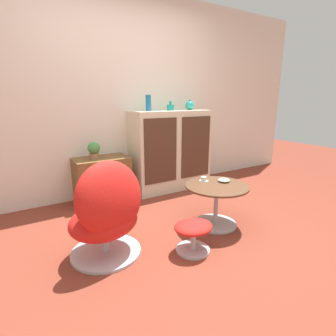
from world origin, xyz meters
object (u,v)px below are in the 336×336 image
(tv_console, at_px, (102,180))
(potted_plant, at_px, (94,150))
(vase_leftmost, at_px, (148,103))
(ottoman, at_px, (193,231))
(coffee_table, at_px, (216,199))
(vase_inner_left, at_px, (170,107))
(egg_chair, at_px, (107,212))
(bowl, at_px, (224,180))
(sideboard, at_px, (171,150))
(vase_inner_right, at_px, (190,105))
(teacup, at_px, (204,179))

(tv_console, distance_m, potted_plant, 0.40)
(tv_console, xyz_separation_m, vase_leftmost, (0.66, -0.01, 0.93))
(ottoman, bearing_deg, coffee_table, 29.16)
(coffee_table, xyz_separation_m, vase_leftmost, (-0.12, 1.23, 0.93))
(vase_inner_left, bearing_deg, vase_leftmost, 180.00)
(egg_chair, height_order, coffee_table, egg_chair)
(potted_plant, xyz_separation_m, bowl, (0.99, -1.20, -0.22))
(egg_chair, bearing_deg, vase_leftmost, 50.15)
(sideboard, xyz_separation_m, bowl, (-0.08, -1.18, -0.11))
(vase_inner_left, bearing_deg, coffee_table, -99.99)
(egg_chair, relative_size, coffee_table, 1.32)
(vase_leftmost, bearing_deg, bowl, -77.94)
(vase_leftmost, xyz_separation_m, vase_inner_left, (0.34, 0.00, -0.06))
(vase_leftmost, relative_size, bowl, 1.67)
(bowl, bearing_deg, sideboard, 86.00)
(vase_leftmost, bearing_deg, vase_inner_right, 0.00)
(sideboard, bearing_deg, coffee_table, -100.05)
(ottoman, relative_size, coffee_table, 0.54)
(tv_console, height_order, vase_leftmost, vase_leftmost)
(ottoman, xyz_separation_m, potted_plant, (-0.37, 1.52, 0.48))
(vase_leftmost, height_order, vase_inner_right, vase_leftmost)
(ottoman, distance_m, coffee_table, 0.57)
(teacup, relative_size, bowl, 0.79)
(sideboard, xyz_separation_m, vase_inner_right, (0.32, 0.00, 0.62))
(tv_console, relative_size, vase_inner_left, 5.24)
(vase_inner_left, relative_size, vase_inner_right, 0.90)
(vase_inner_left, xyz_separation_m, vase_inner_right, (0.32, 0.00, 0.02))
(sideboard, height_order, potted_plant, sideboard)
(egg_chair, xyz_separation_m, vase_inner_left, (1.34, 1.20, 0.76))
(egg_chair, bearing_deg, vase_inner_right, 35.89)
(sideboard, height_order, bowl, sideboard)
(vase_leftmost, relative_size, vase_inner_left, 1.63)
(coffee_table, distance_m, potted_plant, 1.57)
(ottoman, distance_m, teacup, 0.69)
(coffee_table, distance_m, vase_inner_right, 1.62)
(potted_plant, bearing_deg, bowl, -50.39)
(coffee_table, bearing_deg, egg_chair, 178.46)
(tv_console, relative_size, bowl, 5.36)
(sideboard, relative_size, vase_leftmost, 5.52)
(sideboard, relative_size, tv_console, 1.72)
(vase_inner_left, bearing_deg, vase_inner_right, 0.00)
(vase_leftmost, bearing_deg, tv_console, 178.79)
(egg_chair, distance_m, potted_plant, 1.28)
(egg_chair, height_order, vase_inner_left, vase_inner_left)
(coffee_table, height_order, potted_plant, potted_plant)
(sideboard, bearing_deg, vase_inner_left, 101.96)
(sideboard, bearing_deg, tv_console, 178.98)
(coffee_table, relative_size, vase_inner_right, 4.58)
(egg_chair, distance_m, ottoman, 0.73)
(sideboard, distance_m, tv_console, 1.04)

